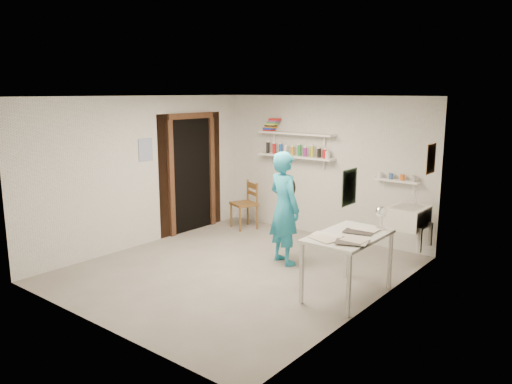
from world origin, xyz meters
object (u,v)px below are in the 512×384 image
Objects in this scene: wooden_chair at (244,204)px; man at (284,208)px; desk_lamp at (381,212)px; belfast_sink at (408,217)px; work_table at (348,265)px; wall_clock at (289,187)px.

man is at bearing -10.19° from wooden_chair.
belfast_sink is at bearing 94.29° from desk_lamp.
work_table is 0.79m from desk_lamp.
desk_lamp is at bearing 10.43° from wall_clock.
man is at bearing 178.97° from desk_lamp.
wall_clock is 1.59m from desk_lamp.
wooden_chair reaches higher than work_table.
belfast_sink is 1.14m from desk_lamp.
desk_lamp is at bearing -162.08° from man.
belfast_sink is at bearing 85.97° from work_table.
belfast_sink is 1.78m from man.
man reaches higher than belfast_sink.
desk_lamp reaches higher than belfast_sink.
desk_lamp is (0.19, 0.47, 0.61)m from work_table.
wooden_chair is at bearing 152.06° from work_table.
man is 5.56× the size of wall_clock.
wall_clock is (-1.49, -0.86, 0.39)m from belfast_sink.
desk_lamp is (3.16, -1.11, 0.54)m from wooden_chair.
man reaches higher than work_table.
work_table is at bearing -8.05° from wall_clock.
wall_clock reaches higher than wooden_chair.
work_table is (2.97, -1.58, -0.07)m from wooden_chair.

